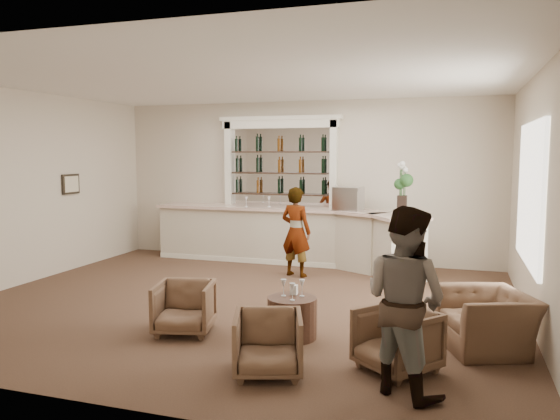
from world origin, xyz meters
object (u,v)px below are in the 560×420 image
at_px(bar_counter, 289,236).
at_px(flower_vase, 402,185).
at_px(espresso_machine, 348,199).
at_px(armchair_center, 268,344).
at_px(armchair_left, 184,307).
at_px(armchair_far, 486,321).
at_px(sommelier, 296,232).
at_px(armchair_right, 397,340).
at_px(guest, 405,300).
at_px(cocktail_table, 292,318).

height_order(bar_counter, flower_vase, flower_vase).
bearing_deg(espresso_machine, bar_counter, -174.01).
bearing_deg(armchair_center, armchair_left, 129.46).
relative_size(armchair_left, armchair_far, 0.69).
relative_size(armchair_far, espresso_machine, 2.00).
bearing_deg(flower_vase, armchair_far, -68.56).
height_order(sommelier, armchair_right, sommelier).
xyz_separation_m(guest, armchair_far, (0.79, 1.44, -0.55)).
height_order(cocktail_table, armchair_center, armchair_center).
height_order(bar_counter, cocktail_table, bar_counter).
xyz_separation_m(guest, armchair_left, (-2.76, 0.89, -0.56)).
distance_m(armchair_center, armchair_far, 2.58).
relative_size(armchair_left, armchair_center, 1.01).
height_order(armchair_right, espresso_machine, espresso_machine).
xyz_separation_m(guest, flower_vase, (-0.48, 4.68, 0.79)).
bearing_deg(armchair_right, sommelier, 158.52).
bearing_deg(bar_counter, armchair_far, -47.88).
relative_size(bar_counter, cocktail_table, 9.48).
relative_size(sommelier, armchair_center, 2.33).
bearing_deg(cocktail_table, espresso_machine, 91.72).
relative_size(bar_counter, armchair_center, 8.16).
height_order(sommelier, guest, guest).
height_order(guest, armchair_center, guest).
bearing_deg(bar_counter, cocktail_table, -72.48).
distance_m(sommelier, guest, 4.94).
distance_m(armchair_left, armchair_far, 3.60).
height_order(sommelier, flower_vase, flower_vase).
distance_m(sommelier, espresso_machine, 1.34).
xyz_separation_m(bar_counter, armchair_far, (3.56, -3.94, -0.24)).
bearing_deg(armchair_left, armchair_far, -4.89).
distance_m(bar_counter, flower_vase, 2.64).
bearing_deg(armchair_center, armchair_right, 3.00).
height_order(armchair_center, armchair_far, armchair_far).
bearing_deg(flower_vase, sommelier, -170.12).
distance_m(armchair_right, armchair_far, 1.32).
distance_m(armchair_right, flower_vase, 4.43).
height_order(bar_counter, guest, guest).
distance_m(guest, flower_vase, 4.77).
bearing_deg(flower_vase, armchair_center, -100.44).
bearing_deg(cocktail_table, armchair_left, -169.94).
relative_size(armchair_left, armchair_right, 0.99).
bearing_deg(armchair_far, flower_vase, 179.46).
xyz_separation_m(guest, armchair_center, (-1.34, -0.01, -0.56)).
height_order(sommelier, espresso_machine, sommelier).
height_order(bar_counter, armchair_center, bar_counter).
bearing_deg(cocktail_table, guest, -38.17).
height_order(armchair_left, armchair_right, armchair_right).
bearing_deg(cocktail_table, armchair_center, -85.72).
height_order(armchair_center, armchair_right, armchair_right).
distance_m(bar_counter, sommelier, 1.14).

